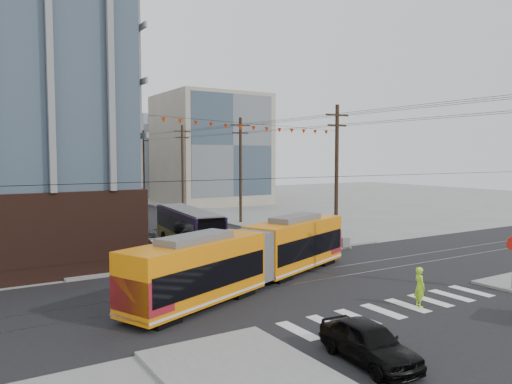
% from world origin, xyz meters
% --- Properties ---
extents(ground, '(160.00, 160.00, 0.00)m').
position_xyz_m(ground, '(0.00, 0.00, 0.00)').
color(ground, slate).
extents(bg_bldg_ne_near, '(14.00, 14.00, 16.00)m').
position_xyz_m(bg_bldg_ne_near, '(16.00, 48.00, 8.00)').
color(bg_bldg_ne_near, gray).
rests_on(bg_bldg_ne_near, ground).
extents(bg_bldg_ne_far, '(16.00, 16.00, 14.00)m').
position_xyz_m(bg_bldg_ne_far, '(18.00, 68.00, 7.00)').
color(bg_bldg_ne_far, '#8C99A5').
rests_on(bg_bldg_ne_far, ground).
extents(utility_pole_far, '(0.30, 0.30, 11.00)m').
position_xyz_m(utility_pole_far, '(8.50, 56.00, 5.50)').
color(utility_pole_far, black).
rests_on(utility_pole_far, ground).
extents(streetcar, '(16.58, 8.82, 3.27)m').
position_xyz_m(streetcar, '(-3.57, 3.85, 1.64)').
color(streetcar, orange).
rests_on(streetcar, ground).
extents(city_bus, '(3.60, 10.90, 3.03)m').
position_xyz_m(city_bus, '(-1.77, 16.27, 1.51)').
color(city_bus, black).
rests_on(city_bus, ground).
extents(black_sedan, '(2.08, 4.32, 1.42)m').
position_xyz_m(black_sedan, '(-5.38, -6.74, 0.71)').
color(black_sedan, black).
rests_on(black_sedan, ground).
extents(parked_car_silver, '(1.70, 4.63, 1.51)m').
position_xyz_m(parked_car_silver, '(-5.39, 13.17, 0.76)').
color(parked_car_silver, '#ADAFB8').
rests_on(parked_car_silver, ground).
extents(parked_car_white, '(3.38, 5.45, 1.47)m').
position_xyz_m(parked_car_white, '(-5.20, 19.89, 0.74)').
color(parked_car_white, '#B8B8B8').
rests_on(parked_car_white, ground).
extents(parked_car_grey, '(3.84, 5.48, 1.39)m').
position_xyz_m(parked_car_grey, '(-5.82, 25.23, 0.69)').
color(parked_car_grey, '#505358').
rests_on(parked_car_grey, ground).
extents(pedestrian, '(0.66, 0.80, 1.88)m').
position_xyz_m(pedestrian, '(1.16, -3.38, 0.94)').
color(pedestrian, '#AAF629').
rests_on(pedestrian, ground).
extents(jersey_barrier, '(1.50, 4.38, 0.86)m').
position_xyz_m(jersey_barrier, '(8.30, 11.37, 0.43)').
color(jersey_barrier, gray).
rests_on(jersey_barrier, ground).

